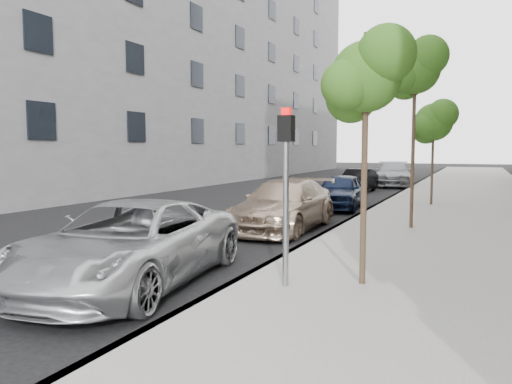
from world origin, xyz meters
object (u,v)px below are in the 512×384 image
Objects in this scene: sedan_black at (358,181)px; minivan at (130,243)px; suv at (284,205)px; sedan_rear at (393,174)px; tree_mid at (416,69)px; signal_pole at (286,175)px; tree_far at (434,122)px; sedan_blue at (340,191)px; tree_near at (368,77)px.

minivan is at bearing -84.65° from sedan_black.
suv is (0.31, 6.71, -0.00)m from minivan.
sedan_rear is (0.50, 25.69, 0.05)m from minivan.
tree_mid is 1.84× the size of signal_pole.
minivan is 1.36× the size of sedan_black.
suv is 1.30× the size of sedan_black.
sedan_blue is (-3.33, -1.78, -2.75)m from tree_far.
tree_mid reaches higher than signal_pole.
signal_pole reaches higher than sedan_blue.
minivan reaches higher than sedan_black.
minivan is at bearing -162.10° from tree_near.
tree_near is 12.05m from sedan_blue.
sedan_black is (-1.07, 7.98, -0.06)m from sedan_blue.
tree_near is 0.99× the size of tree_far.
sedan_rear is at bearing 99.00° from signal_pole.
tree_far is at bearing 89.22° from signal_pole.
tree_far reaches higher than minivan.
tree_near is at bearing -91.07° from sedan_rear.
tree_far reaches higher than signal_pole.
sedan_rear is (-2.17, 25.09, -1.18)m from signal_pole.
minivan reaches higher than suv.
suv is 5.76m from sedan_blue.
sedan_black is (-4.40, 12.71, -3.96)m from tree_mid.
signal_pole is 0.75× the size of sedan_black.
minivan is at bearing -99.94° from sedan_rear.
sedan_rear reaches higher than suv.
suv is (-3.52, -1.03, -3.87)m from tree_mid.
signal_pole is (-1.16, -13.64, -1.49)m from tree_far.
signal_pole is at bearing -76.96° from sedan_black.
minivan is (-3.83, -7.74, -3.86)m from tree_mid.
sedan_black is at bearing 103.35° from signal_pole.
sedan_blue is 8.06m from sedan_black.
tree_near is 0.83× the size of suv.
sedan_blue is 13.23m from sedan_rear.
tree_mid is at bearing -67.14° from sedan_black.
tree_near is 1.08× the size of sedan_black.
suv reaches higher than sedan_black.
tree_mid is at bearing -58.97° from sedan_blue.
minivan reaches higher than sedan_blue.
suv is at bearing 80.11° from minivan.
sedan_black is (-4.40, 19.21, -2.90)m from tree_near.
sedan_black is at bearing 93.02° from suv.
minivan is at bearing -116.34° from tree_mid.
sedan_rear is at bearing 82.16° from sedan_black.
tree_near is at bearing -77.62° from sedan_blue.
tree_near is at bearing -90.00° from tree_mid.
tree_far reaches higher than sedan_rear.
suv is at bearing -96.05° from sedan_blue.
minivan is 1.28× the size of sedan_blue.
signal_pole is at bearing -93.87° from sedan_rear.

